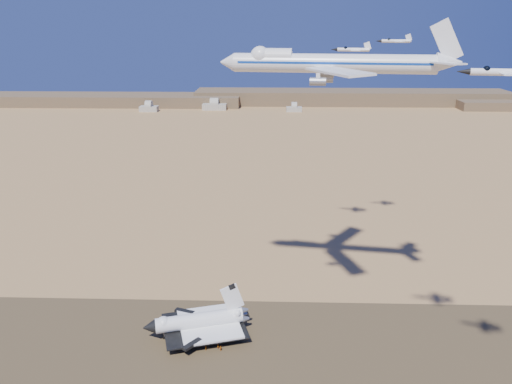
{
  "coord_description": "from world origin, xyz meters",
  "views": [
    {
      "loc": [
        12.19,
        -144.66,
        101.73
      ],
      "look_at": [
        7.4,
        8.0,
        50.52
      ],
      "focal_mm": 35.0,
      "sensor_mm": 36.0,
      "label": 1
    }
  ],
  "objects_px": {
    "chase_jet_a": "(501,72)",
    "chase_jet_d": "(395,41)",
    "crew_a": "(206,348)",
    "chase_jet_c": "(352,50)",
    "carrier_747": "(326,63)",
    "crew_b": "(218,346)",
    "crew_c": "(221,348)",
    "shuttle": "(198,322)"
  },
  "relations": [
    {
      "from": "shuttle",
      "to": "crew_a",
      "type": "bearing_deg",
      "value": -84.68
    },
    {
      "from": "carrier_747",
      "to": "chase_jet_c",
      "type": "distance_m",
      "value": 53.62
    },
    {
      "from": "crew_a",
      "to": "crew_b",
      "type": "relative_size",
      "value": 1.08
    },
    {
      "from": "shuttle",
      "to": "chase_jet_c",
      "type": "distance_m",
      "value": 120.48
    },
    {
      "from": "shuttle",
      "to": "crew_c",
      "type": "xyz_separation_m",
      "value": [
        8.48,
        -9.23,
        -3.85
      ]
    },
    {
      "from": "chase_jet_a",
      "to": "chase_jet_d",
      "type": "distance_m",
      "value": 108.8
    },
    {
      "from": "crew_c",
      "to": "chase_jet_d",
      "type": "bearing_deg",
      "value": -86.94
    },
    {
      "from": "shuttle",
      "to": "crew_a",
      "type": "distance_m",
      "value": 10.51
    },
    {
      "from": "crew_c",
      "to": "chase_jet_a",
      "type": "xyz_separation_m",
      "value": [
        63.99,
        -29.71,
        91.44
      ]
    },
    {
      "from": "shuttle",
      "to": "chase_jet_d",
      "type": "height_order",
      "value": "chase_jet_d"
    },
    {
      "from": "carrier_747",
      "to": "chase_jet_a",
      "type": "distance_m",
      "value": 57.55
    },
    {
      "from": "crew_a",
      "to": "chase_jet_a",
      "type": "relative_size",
      "value": 0.12
    },
    {
      "from": "crew_a",
      "to": "chase_jet_d",
      "type": "height_order",
      "value": "chase_jet_d"
    },
    {
      "from": "chase_jet_c",
      "to": "chase_jet_d",
      "type": "bearing_deg",
      "value": 37.86
    },
    {
      "from": "chase_jet_a",
      "to": "shuttle",
      "type": "bearing_deg",
      "value": 160.93
    },
    {
      "from": "crew_a",
      "to": "chase_jet_a",
      "type": "xyz_separation_m",
      "value": [
        68.85,
        -29.83,
        91.41
      ]
    },
    {
      "from": "carrier_747",
      "to": "crew_c",
      "type": "bearing_deg",
      "value": -142.7
    },
    {
      "from": "crew_a",
      "to": "chase_jet_d",
      "type": "bearing_deg",
      "value": -32.3
    },
    {
      "from": "crew_a",
      "to": "chase_jet_a",
      "type": "bearing_deg",
      "value": -103.44
    },
    {
      "from": "crew_b",
      "to": "crew_c",
      "type": "xyz_separation_m",
      "value": [
        0.93,
        -1.32,
        0.04
      ]
    },
    {
      "from": "shuttle",
      "to": "crew_b",
      "type": "relative_size",
      "value": 21.04
    },
    {
      "from": "shuttle",
      "to": "chase_jet_d",
      "type": "xyz_separation_m",
      "value": [
        75.35,
        69.78,
        90.7
      ]
    },
    {
      "from": "crew_b",
      "to": "chase_jet_a",
      "type": "height_order",
      "value": "chase_jet_a"
    },
    {
      "from": "carrier_747",
      "to": "chase_jet_d",
      "type": "bearing_deg",
      "value": 68.09
    },
    {
      "from": "carrier_747",
      "to": "chase_jet_d",
      "type": "distance_m",
      "value": 70.03
    },
    {
      "from": "chase_jet_a",
      "to": "chase_jet_c",
      "type": "relative_size",
      "value": 1.03
    },
    {
      "from": "chase_jet_a",
      "to": "crew_c",
      "type": "bearing_deg",
      "value": 164.28
    },
    {
      "from": "crew_a",
      "to": "crew_c",
      "type": "relative_size",
      "value": 1.04
    },
    {
      "from": "crew_a",
      "to": "chase_jet_c",
      "type": "height_order",
      "value": "chase_jet_c"
    },
    {
      "from": "crew_c",
      "to": "chase_jet_a",
      "type": "distance_m",
      "value": 115.49
    },
    {
      "from": "crew_a",
      "to": "crew_b",
      "type": "bearing_deg",
      "value": -63.13
    },
    {
      "from": "chase_jet_a",
      "to": "chase_jet_d",
      "type": "bearing_deg",
      "value": 97.66
    },
    {
      "from": "chase_jet_d",
      "to": "chase_jet_c",
      "type": "bearing_deg",
      "value": -148.8
    },
    {
      "from": "chase_jet_d",
      "to": "shuttle",
      "type": "bearing_deg",
      "value": -132.73
    },
    {
      "from": "chase_jet_c",
      "to": "chase_jet_d",
      "type": "distance_m",
      "value": 21.3
    },
    {
      "from": "crew_a",
      "to": "carrier_747",
      "type": "bearing_deg",
      "value": -53.94
    },
    {
      "from": "chase_jet_a",
      "to": "chase_jet_d",
      "type": "height_order",
      "value": "chase_jet_d"
    },
    {
      "from": "shuttle",
      "to": "chase_jet_d",
      "type": "distance_m",
      "value": 137.02
    },
    {
      "from": "shuttle",
      "to": "carrier_747",
      "type": "bearing_deg",
      "value": -3.78
    },
    {
      "from": "carrier_747",
      "to": "crew_b",
      "type": "relative_size",
      "value": 41.67
    },
    {
      "from": "carrier_747",
      "to": "crew_a",
      "type": "height_order",
      "value": "carrier_747"
    },
    {
      "from": "carrier_747",
      "to": "chase_jet_c",
      "type": "height_order",
      "value": "carrier_747"
    }
  ]
}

